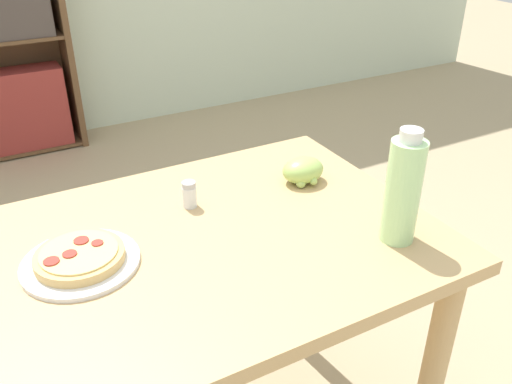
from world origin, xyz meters
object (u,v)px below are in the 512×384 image
(drink_bottle, at_px, (403,190))
(bookshelf, at_px, (6,49))
(pizza_on_plate, at_px, (80,259))
(salt_shaker, at_px, (189,194))
(grape_bunch, at_px, (303,170))

(drink_bottle, distance_m, bookshelf, 2.77)
(drink_bottle, xyz_separation_m, bookshelf, (-0.51, 2.71, -0.26))
(pizza_on_plate, height_order, salt_shaker, salt_shaker)
(drink_bottle, height_order, salt_shaker, drink_bottle)
(salt_shaker, bearing_deg, pizza_on_plate, -158.98)
(bookshelf, bearing_deg, pizza_on_plate, -92.69)
(pizza_on_plate, xyz_separation_m, salt_shaker, (0.29, 0.11, 0.02))
(pizza_on_plate, relative_size, drink_bottle, 0.93)
(grape_bunch, bearing_deg, pizza_on_plate, -171.83)
(grape_bunch, distance_m, bookshelf, 2.44)
(drink_bottle, bearing_deg, pizza_on_plate, 159.65)
(drink_bottle, bearing_deg, grape_bunch, 96.40)
(grape_bunch, relative_size, drink_bottle, 0.44)
(pizza_on_plate, distance_m, bookshelf, 2.48)
(pizza_on_plate, bearing_deg, grape_bunch, 8.17)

